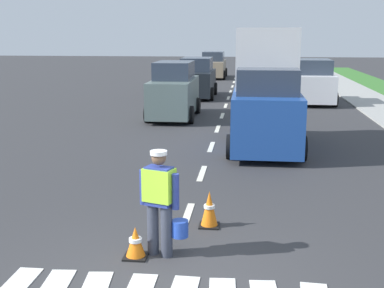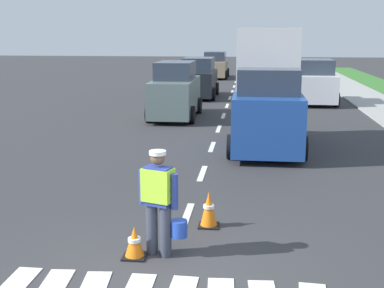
% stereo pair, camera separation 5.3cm
% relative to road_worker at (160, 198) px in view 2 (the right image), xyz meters
% --- Properties ---
extents(ground_plane, '(96.00, 96.00, 0.00)m').
position_rel_road_worker_xyz_m(ground_plane, '(0.19, 20.06, -0.93)').
color(ground_plane, '#333335').
extents(lane_center_line, '(0.14, 46.40, 0.01)m').
position_rel_road_worker_xyz_m(lane_center_line, '(0.19, 24.26, -0.93)').
color(lane_center_line, silver).
rests_on(lane_center_line, ground).
extents(road_worker, '(0.77, 0.41, 1.67)m').
position_rel_road_worker_xyz_m(road_worker, '(0.00, 0.00, 0.00)').
color(road_worker, '#383D4C').
rests_on(road_worker, ground).
extents(traffic_cone_near, '(0.36, 0.36, 0.49)m').
position_rel_road_worker_xyz_m(traffic_cone_near, '(-0.38, -0.13, -0.69)').
color(traffic_cone_near, black).
rests_on(traffic_cone_near, ground).
extents(traffic_cone_far, '(0.36, 0.36, 0.66)m').
position_rel_road_worker_xyz_m(traffic_cone_far, '(0.64, 1.28, -0.61)').
color(traffic_cone_far, black).
rests_on(traffic_cone_far, ground).
extents(delivery_truck, '(2.16, 4.60, 3.54)m').
position_rel_road_worker_xyz_m(delivery_truck, '(1.79, 7.99, 0.68)').
color(delivery_truck, '#1E4799').
rests_on(delivery_truck, ground).
extents(car_oncoming_third, '(2.01, 4.35, 2.00)m').
position_rel_road_worker_xyz_m(car_oncoming_third, '(-1.52, 32.05, -0.00)').
color(car_oncoming_third, gray).
rests_on(car_oncoming_third, ground).
extents(car_parked_far, '(2.06, 3.94, 2.15)m').
position_rel_road_worker_xyz_m(car_parked_far, '(4.37, 18.21, 0.07)').
color(car_parked_far, silver).
rests_on(car_parked_far, ground).
extents(car_oncoming_lead, '(1.88, 4.11, 2.27)m').
position_rel_road_worker_xyz_m(car_oncoming_lead, '(-1.74, 13.07, 0.12)').
color(car_oncoming_lead, slate).
rests_on(car_oncoming_lead, ground).
extents(car_oncoming_second, '(2.02, 4.15, 2.11)m').
position_rel_road_worker_xyz_m(car_oncoming_second, '(-1.53, 19.92, 0.05)').
color(car_oncoming_second, black).
rests_on(car_oncoming_second, ground).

